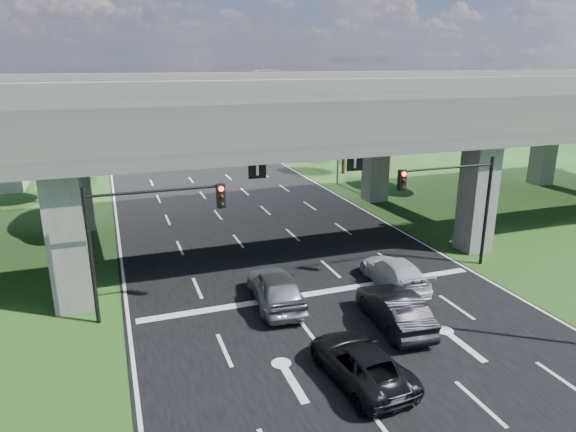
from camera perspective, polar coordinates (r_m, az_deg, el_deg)
ground at (r=22.34m, az=6.86°, el=-12.19°), size 160.00×160.00×0.00m
road at (r=30.76m, az=-1.37°, el=-3.64°), size 18.00×120.00×0.03m
overpass at (r=30.84m, az=-2.66°, el=11.52°), size 80.00×15.00×10.00m
signal_right at (r=27.92m, az=18.09°, el=2.33°), size 5.76×0.54×6.00m
signal_left at (r=22.36m, az=-15.80°, el=-1.00°), size 5.76×0.54×6.00m
streetlight_far at (r=45.81m, az=5.22°, el=10.64°), size 3.38×0.25×10.00m
streetlight_beyond at (r=60.65m, az=-1.21°, el=12.24°), size 3.38×0.25×10.00m
tree_left_near at (r=44.08m, az=-26.11°, el=7.41°), size 4.50×4.50×7.80m
tree_left_mid at (r=52.42m, az=-28.43°, el=7.64°), size 3.91×3.90×6.76m
tree_left_far at (r=59.78m, az=-23.69°, el=10.10°), size 4.80×4.80×8.32m
tree_right_near at (r=50.81m, az=6.35°, el=9.69°), size 4.20×4.20×7.28m
tree_right_mid at (r=59.31m, az=5.60°, el=10.44°), size 3.91×3.90×6.76m
tree_right_far at (r=65.14m, az=-0.68°, el=11.66°), size 4.50×4.50×7.80m
car_silver at (r=23.63m, az=-1.36°, el=-7.97°), size 2.41×5.13×1.70m
car_dark at (r=22.35m, az=11.75°, el=-10.09°), size 2.07×4.84×1.55m
car_white at (r=26.10m, az=11.73°, el=-6.16°), size 2.31×5.03×1.42m
car_trailing at (r=18.83m, az=8.04°, el=-15.81°), size 2.53×4.92×1.33m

